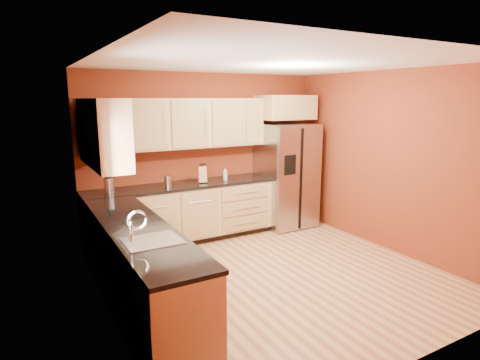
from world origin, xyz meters
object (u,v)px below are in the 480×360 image
object	(u,v)px
soap_dispenser	(225,174)
knife_block	(202,175)
refrigerator	(286,175)
wine_bottle_a	(108,182)
canister_left	(109,186)

from	to	relation	value
soap_dispenser	knife_block	bearing A→B (deg)	179.30
refrigerator	soap_dispenser	size ratio (longest dim) A/B	9.50
refrigerator	wine_bottle_a	xyz separation A→B (m)	(-2.99, 0.00, 0.19)
canister_left	knife_block	distance (m)	1.42
wine_bottle_a	soap_dispenser	bearing A→B (deg)	1.12
canister_left	knife_block	bearing A→B (deg)	2.28
canister_left	refrigerator	bearing A→B (deg)	0.21
soap_dispenser	wine_bottle_a	bearing A→B (deg)	-178.88
soap_dispenser	canister_left	bearing A→B (deg)	-178.38
refrigerator	knife_block	xyz separation A→B (m)	(-1.56, 0.05, 0.15)
wine_bottle_a	knife_block	world-z (taller)	wine_bottle_a
wine_bottle_a	knife_block	bearing A→B (deg)	1.63
knife_block	wine_bottle_a	bearing A→B (deg)	-164.06
refrigerator	knife_block	distance (m)	1.57
knife_block	soap_dispenser	world-z (taller)	knife_block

